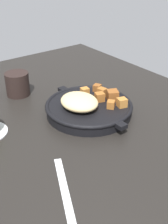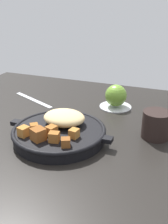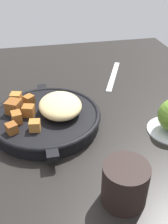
# 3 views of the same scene
# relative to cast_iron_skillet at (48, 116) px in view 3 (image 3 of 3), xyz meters

# --- Properties ---
(ground_plane) EXTENTS (1.14, 0.93, 0.02)m
(ground_plane) POSITION_rel_cast_iron_skillet_xyz_m (0.01, 0.06, -0.04)
(ground_plane) COLOR black
(cast_iron_skillet) EXTENTS (0.30, 0.26, 0.07)m
(cast_iron_skillet) POSITION_rel_cast_iron_skillet_xyz_m (0.00, 0.00, 0.00)
(cast_iron_skillet) COLOR black
(cast_iron_skillet) RESTS_ON ground_plane
(butter_knife) EXTENTS (0.20, 0.10, 0.00)m
(butter_knife) POSITION_rel_cast_iron_skillet_xyz_m (-0.22, 0.23, -0.02)
(butter_knife) COLOR silver
(butter_knife) RESTS_ON ground_plane
(coffee_mug_dark) EXTENTS (0.08, 0.08, 0.08)m
(coffee_mug_dark) POSITION_rel_cast_iron_skillet_xyz_m (0.24, 0.10, 0.01)
(coffee_mug_dark) COLOR black
(coffee_mug_dark) RESTS_ON ground_plane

